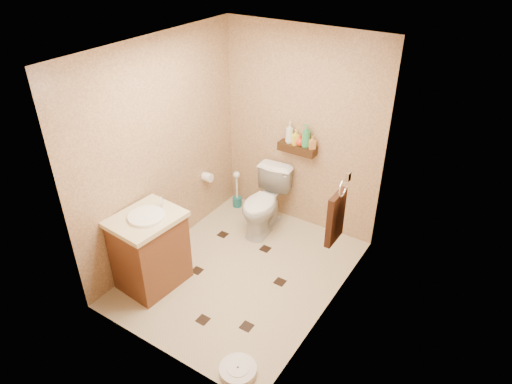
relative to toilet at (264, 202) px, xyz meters
The scene contains 19 objects.
ground 0.94m from the toilet, 74.36° to the right, with size 2.50×2.50×0.00m, color beige.
wall_back 0.95m from the toilet, 60.86° to the left, with size 2.00×0.04×2.40m, color tan.
wall_front 2.25m from the toilet, 83.61° to the right, with size 2.00×0.04×2.40m, color tan.
wall_left 1.40m from the toilet, 132.67° to the right, with size 0.04×2.50×2.40m, color tan.
wall_right 1.70m from the toilet, 34.01° to the right, with size 0.04×2.50×2.40m, color tan.
ceiling 2.20m from the toilet, 74.36° to the right, with size 2.00×2.50×0.02m, color silver.
wall_shelf 0.76m from the toilet, 55.42° to the left, with size 0.46×0.14×0.10m, color #3D2410.
floor_accents 1.03m from the toilet, 76.26° to the right, with size 1.16×1.36×0.01m.
toilet is the anchor object (origin of this frame).
vanity 1.52m from the toilet, 107.87° to the right, with size 0.61×0.72×0.96m.
bathroom_scale 2.14m from the toilet, 64.06° to the right, with size 0.43×0.43×0.06m.
toilet_brush 0.65m from the toilet, 157.32° to the left, with size 0.12×0.12×0.52m.
towel_ring 1.40m from the toilet, 26.92° to the right, with size 0.12×0.30×0.76m.
toilet_paper 0.76m from the toilet, 165.57° to the right, with size 0.12×0.11×0.12m.
bottle_a 0.89m from the toilet, 69.61° to the left, with size 0.10×0.10×0.25m, color silver.
bottle_b 0.87m from the toilet, 58.82° to the left, with size 0.08×0.08×0.18m, color yellow.
bottle_c 0.87m from the toilet, 51.92° to the left, with size 0.10×0.10×0.13m, color red.
bottle_d 0.95m from the toilet, 44.82° to the left, with size 0.10×0.10×0.27m, color #2D884E.
bottle_e 0.94m from the toilet, 38.93° to the left, with size 0.07×0.07×0.16m, color #CB8343.
Camera 1 is at (2.19, -3.11, 3.33)m, focal length 32.00 mm.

